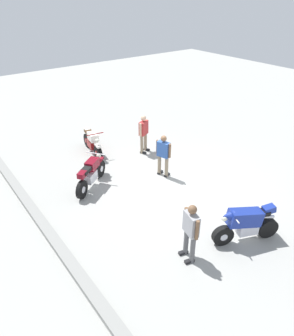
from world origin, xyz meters
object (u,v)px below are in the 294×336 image
Objects in this scene: motorcycle_cream_vintage at (92,142)px; person_in_blue_shirt at (163,154)px; motorcycle_blue_sportbike at (246,223)px; motorcycle_maroon_cruiser at (91,174)px; person_in_gray_shirt at (191,229)px; person_in_red_shirt at (144,132)px.

person_in_blue_shirt reaches higher than motorcycle_cream_vintage.
motorcycle_blue_sportbike is 7.31m from motorcycle_cream_vintage.
motorcycle_maroon_cruiser is 4.56m from person_in_gray_shirt.
motorcycle_cream_vintage is 2.20m from person_in_red_shirt.
person_in_gray_shirt is 1.03× the size of person_in_red_shirt.
person_in_blue_shirt reaches higher than motorcycle_maroon_cruiser.
motorcycle_blue_sportbike is 1.78m from person_in_gray_shirt.
motorcycle_maroon_cruiser is at bearing 143.45° from person_in_blue_shirt.
motorcycle_blue_sportbike reaches higher than motorcycle_cream_vintage.
motorcycle_cream_vintage is 6.90m from person_in_gray_shirt.
person_in_blue_shirt is at bearing -106.42° from person_in_gray_shirt.
person_in_red_shirt is at bearing 57.23° from person_in_blue_shirt.
person_in_blue_shirt is at bearing 29.32° from motorcycle_cream_vintage.
person_in_gray_shirt reaches higher than person_in_blue_shirt.
motorcycle_blue_sportbike is at bearing -34.99° from person_in_red_shirt.
person_in_red_shirt is at bearing -101.86° from person_in_gray_shirt.
motorcycle_blue_sportbike reaches higher than motorcycle_maroon_cruiser.
person_in_gray_shirt reaches higher than motorcycle_cream_vintage.
person_in_blue_shirt is (4.05, -0.41, 0.32)m from motorcycle_blue_sportbike.
motorcycle_blue_sportbike is 4.08m from person_in_blue_shirt.
motorcycle_maroon_cruiser is (4.96, 2.08, -0.07)m from motorcycle_blue_sportbike.
motorcycle_cream_vintage is at bearing -83.85° from person_in_gray_shirt.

